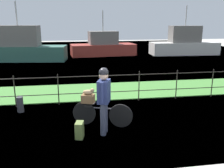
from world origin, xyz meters
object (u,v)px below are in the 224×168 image
object	(u,v)px
terrier_dog	(89,92)
bicycle_main	(102,114)
moored_boat_far	(103,47)
mooring_bollard	(20,105)
cyclist_person	(104,95)
moored_boat_near	(20,48)
backpack_on_paving	(80,130)
wooden_crate	(88,99)
moored_boat_mid	(184,44)

from	to	relation	value
terrier_dog	bicycle_main	bearing A→B (deg)	-19.49
moored_boat_far	mooring_bollard	bearing A→B (deg)	-108.21
cyclist_person	moored_boat_near	world-z (taller)	moored_boat_near
backpack_on_paving	moored_boat_near	size ratio (longest dim) A/B	0.06
wooden_crate	cyclist_person	distance (m)	0.74
bicycle_main	wooden_crate	xyz separation A→B (m)	(-0.34, 0.12, 0.41)
cyclist_person	moored_boat_mid	size ratio (longest dim) A/B	0.30
moored_boat_mid	mooring_bollard	bearing A→B (deg)	-132.47
cyclist_person	moored_boat_near	distance (m)	13.15
cyclist_person	mooring_bollard	world-z (taller)	cyclist_person
cyclist_person	backpack_on_paving	size ratio (longest dim) A/B	4.21
cyclist_person	moored_boat_mid	distance (m)	16.11
mooring_bollard	moored_boat_far	size ratio (longest dim) A/B	0.09
cyclist_person	wooden_crate	bearing A→B (deg)	120.31
cyclist_person	backpack_on_paving	xyz separation A→B (m)	(-0.62, -0.15, -0.80)
moored_boat_mid	moored_boat_far	size ratio (longest dim) A/B	1.05
bicycle_main	cyclist_person	bearing A→B (deg)	-88.87
moored_boat_mid	cyclist_person	bearing A→B (deg)	-121.66
mooring_bollard	moored_boat_near	xyz separation A→B (m)	(-2.08, 10.50, 0.64)
moored_boat_far	wooden_crate	bearing A→B (deg)	-98.50
moored_boat_far	bicycle_main	bearing A→B (deg)	-97.02
bicycle_main	wooden_crate	size ratio (longest dim) A/B	4.70
mooring_bollard	moored_boat_far	xyz separation A→B (m)	(4.07, 12.36, 0.47)
moored_boat_near	moored_boat_far	size ratio (longest dim) A/B	1.24
mooring_bollard	moored_boat_far	world-z (taller)	moored_boat_far
mooring_bollard	moored_boat_near	distance (m)	10.73
moored_boat_mid	moored_boat_far	bearing A→B (deg)	175.59
wooden_crate	bicycle_main	bearing A→B (deg)	-19.49
bicycle_main	wooden_crate	bearing A→B (deg)	160.51
terrier_dog	moored_boat_far	world-z (taller)	moored_boat_far
moored_boat_near	bicycle_main	bearing A→B (deg)	-69.48
terrier_dog	backpack_on_paving	distance (m)	1.08
bicycle_main	cyclist_person	world-z (taller)	cyclist_person
terrier_dog	cyclist_person	bearing A→B (deg)	-61.05
bicycle_main	moored_boat_far	xyz separation A→B (m)	(1.69, 13.75, 0.37)
wooden_crate	moored_boat_mid	distance (m)	15.79
backpack_on_paving	moored_boat_mid	size ratio (longest dim) A/B	0.07
wooden_crate	cyclist_person	world-z (taller)	cyclist_person
bicycle_main	mooring_bollard	world-z (taller)	bicycle_main
backpack_on_paving	moored_boat_near	xyz separation A→B (m)	(-3.84, 12.53, 0.68)
bicycle_main	moored_boat_near	xyz separation A→B (m)	(-4.45, 11.89, 0.55)
cyclist_person	backpack_on_paving	bearing A→B (deg)	-166.20
terrier_dog	mooring_bollard	bearing A→B (deg)	148.15
wooden_crate	mooring_bollard	bearing A→B (deg)	148.02
terrier_dog	backpack_on_paving	xyz separation A→B (m)	(-0.29, -0.74, -0.73)
backpack_on_paving	moored_boat_far	xyz separation A→B (m)	(2.30, 14.38, 0.51)
terrier_dog	mooring_bollard	xyz separation A→B (m)	(-2.05, 1.28, -0.69)
backpack_on_paving	moored_boat_far	bearing A→B (deg)	-176.83
wooden_crate	moored_boat_near	world-z (taller)	moored_boat_near
terrier_dog	moored_boat_mid	xyz separation A→B (m)	(8.78, 13.12, -0.08)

